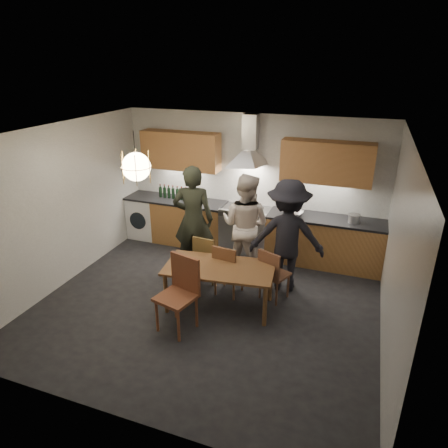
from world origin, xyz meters
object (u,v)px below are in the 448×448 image
(person_left, at_px, (193,220))
(person_mid, at_px, (245,225))
(person_right, at_px, (287,236))
(wine_bottles, at_px, (177,193))
(dining_table, at_px, (219,271))
(chair_front, at_px, (180,288))
(mixing_bowl, at_px, (294,213))
(stock_pot, at_px, (354,219))
(chair_back_left, at_px, (206,256))

(person_left, distance_m, person_mid, 0.89)
(person_right, distance_m, wine_bottles, 2.66)
(person_left, bearing_deg, person_right, 165.02)
(dining_table, distance_m, person_right, 1.24)
(chair_front, distance_m, mixing_bowl, 2.73)
(person_mid, bearing_deg, wine_bottles, -17.42)
(dining_table, relative_size, mixing_bowl, 5.42)
(dining_table, height_order, person_left, person_left)
(chair_front, relative_size, stock_pot, 5.34)
(dining_table, height_order, person_mid, person_mid)
(mixing_bowl, bearing_deg, stock_pot, 0.47)
(chair_back_left, height_order, wine_bottles, wine_bottles)
(person_left, relative_size, person_mid, 1.06)
(dining_table, xyz_separation_m, mixing_bowl, (0.73, 1.87, 0.34))
(chair_front, height_order, wine_bottles, wine_bottles)
(chair_front, distance_m, wine_bottles, 2.92)
(chair_front, distance_m, stock_pot, 3.28)
(person_left, bearing_deg, stock_pot, -173.35)
(chair_back_left, distance_m, wine_bottles, 1.86)
(mixing_bowl, relative_size, stock_pot, 1.57)
(person_left, xyz_separation_m, mixing_bowl, (1.56, 0.93, -0.01))
(dining_table, relative_size, person_left, 0.89)
(person_left, xyz_separation_m, person_mid, (0.86, 0.21, -0.06))
(chair_front, relative_size, mixing_bowl, 3.39)
(person_left, relative_size, mixing_bowl, 6.12)
(chair_front, relative_size, wine_bottles, 1.28)
(chair_front, relative_size, person_mid, 0.59)
(chair_back_left, xyz_separation_m, person_left, (-0.36, 0.33, 0.47))
(person_mid, xyz_separation_m, stock_pot, (1.72, 0.72, 0.08))
(chair_back_left, relative_size, chair_front, 0.80)
(mixing_bowl, height_order, stock_pot, stock_pot)
(chair_front, xyz_separation_m, person_right, (1.14, 1.52, 0.31))
(person_right, relative_size, stock_pot, 9.28)
(chair_front, distance_m, person_left, 1.68)
(chair_front, xyz_separation_m, person_left, (-0.50, 1.57, 0.35))
(chair_back_left, relative_size, person_left, 0.44)
(chair_back_left, bearing_deg, person_right, -163.46)
(dining_table, bearing_deg, wine_bottles, 122.64)
(person_mid, distance_m, person_right, 0.81)
(person_left, height_order, mixing_bowl, person_left)
(person_right, height_order, mixing_bowl, person_right)
(dining_table, height_order, stock_pot, stock_pot)
(person_right, bearing_deg, person_mid, -29.09)
(mixing_bowl, bearing_deg, dining_table, -111.48)
(mixing_bowl, distance_m, wine_bottles, 2.36)
(person_right, height_order, wine_bottles, person_right)
(chair_back_left, relative_size, person_mid, 0.47)
(chair_back_left, height_order, person_mid, person_mid)
(wine_bottles, bearing_deg, stock_pot, -1.37)
(chair_front, bearing_deg, chair_back_left, 110.73)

